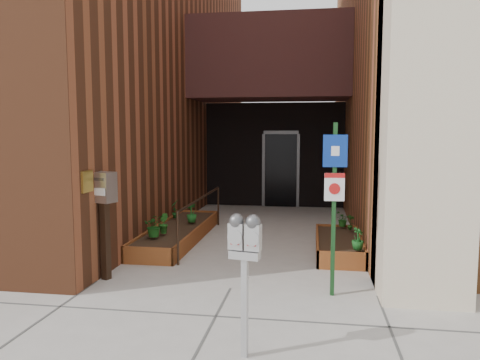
% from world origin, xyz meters
% --- Properties ---
extents(ground, '(80.00, 80.00, 0.00)m').
position_xyz_m(ground, '(0.00, 0.00, 0.00)').
color(ground, '#9E9991').
rests_on(ground, ground).
extents(architecture, '(20.00, 14.60, 10.00)m').
position_xyz_m(architecture, '(-0.18, 6.89, 4.98)').
color(architecture, brown).
rests_on(architecture, ground).
extents(planter_left, '(0.90, 3.60, 0.30)m').
position_xyz_m(planter_left, '(-1.55, 2.70, 0.13)').
color(planter_left, brown).
rests_on(planter_left, ground).
extents(planter_right, '(0.80, 2.20, 0.30)m').
position_xyz_m(planter_right, '(1.60, 2.20, 0.13)').
color(planter_right, brown).
rests_on(planter_right, ground).
extents(handrail, '(0.04, 3.34, 0.90)m').
position_xyz_m(handrail, '(-1.05, 2.65, 0.75)').
color(handrail, black).
rests_on(handrail, ground).
extents(parking_meter, '(0.33, 0.18, 1.42)m').
position_xyz_m(parking_meter, '(0.49, -1.93, 1.10)').
color(parking_meter, '#B1B1B4').
rests_on(parking_meter, ground).
extents(sign_post, '(0.32, 0.08, 2.31)m').
position_xyz_m(sign_post, '(1.40, -0.06, 1.42)').
color(sign_post, '#163D1A').
rests_on(sign_post, ground).
extents(payment_dropbox, '(0.38, 0.32, 1.60)m').
position_xyz_m(payment_dropbox, '(-1.90, 0.13, 1.16)').
color(payment_dropbox, black).
rests_on(payment_dropbox, ground).
extents(shrub_left_a, '(0.48, 0.48, 0.41)m').
position_xyz_m(shrub_left_a, '(-1.68, 1.67, 0.50)').
color(shrub_left_a, '#185317').
rests_on(shrub_left_a, planter_left).
extents(shrub_left_b, '(0.28, 0.28, 0.37)m').
position_xyz_m(shrub_left_b, '(-1.62, 1.97, 0.49)').
color(shrub_left_b, '#21611B').
rests_on(shrub_left_b, planter_left).
extents(shrub_left_c, '(0.31, 0.31, 0.39)m').
position_xyz_m(shrub_left_c, '(-1.37, 3.08, 0.49)').
color(shrub_left_c, '#1B6120').
rests_on(shrub_left_c, planter_left).
extents(shrub_left_d, '(0.26, 0.26, 0.40)m').
position_xyz_m(shrub_left_d, '(-1.85, 3.48, 0.50)').
color(shrub_left_d, '#16501A').
rests_on(shrub_left_d, planter_left).
extents(shrub_right_a, '(0.27, 0.27, 0.35)m').
position_xyz_m(shrub_right_a, '(1.85, 1.30, 0.48)').
color(shrub_right_a, '#18541D').
rests_on(shrub_right_a, planter_right).
extents(shrub_right_b, '(0.22, 0.22, 0.31)m').
position_xyz_m(shrub_right_b, '(1.85, 2.81, 0.45)').
color(shrub_right_b, '#205518').
rests_on(shrub_right_b, planter_right).
extents(shrub_right_c, '(0.36, 0.36, 0.29)m').
position_xyz_m(shrub_right_c, '(1.72, 3.10, 0.45)').
color(shrub_right_c, '#1C5718').
rests_on(shrub_right_c, planter_right).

